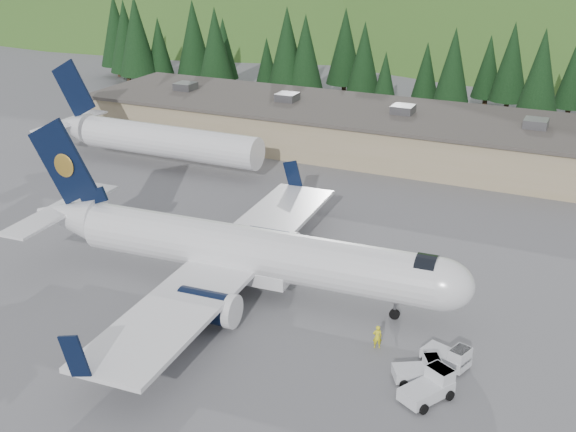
% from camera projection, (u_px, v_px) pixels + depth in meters
% --- Properties ---
extents(ground, '(600.00, 600.00, 0.00)m').
position_uv_depth(ground, '(255.00, 292.00, 54.83)').
color(ground, slate).
extents(airliner, '(36.05, 33.81, 11.97)m').
position_uv_depth(airliner, '(241.00, 252.00, 53.97)').
color(airliner, white).
rests_on(airliner, ground).
extents(second_airliner, '(27.50, 11.00, 10.05)m').
position_uv_depth(second_airliner, '(148.00, 138.00, 81.73)').
color(second_airliner, white).
rests_on(second_airliner, ground).
extents(baggage_tug_a, '(3.17, 2.70, 1.51)m').
position_uv_depth(baggage_tug_a, '(421.00, 370.00, 44.12)').
color(baggage_tug_a, silver).
rests_on(baggage_tug_a, ground).
extents(baggage_tug_b, '(3.25, 2.48, 1.57)m').
position_uv_depth(baggage_tug_b, '(450.00, 357.00, 45.42)').
color(baggage_tug_b, silver).
rests_on(baggage_tug_b, ground).
extents(baggage_tug_c, '(3.08, 3.65, 1.74)m').
position_uv_depth(baggage_tug_c, '(430.00, 386.00, 42.41)').
color(baggage_tug_c, silver).
rests_on(baggage_tug_c, ground).
extents(terminal_building, '(71.00, 17.00, 6.10)m').
position_uv_depth(terminal_building, '(362.00, 129.00, 87.65)').
color(terminal_building, '#998963').
rests_on(terminal_building, ground).
extents(ramp_worker, '(0.72, 0.63, 1.67)m').
position_uv_depth(ramp_worker, '(377.00, 337.00, 47.35)').
color(ramp_worker, yellow).
rests_on(ramp_worker, ground).
extents(tree_line, '(111.09, 17.96, 14.15)m').
position_uv_depth(tree_line, '(372.00, 56.00, 106.95)').
color(tree_line, black).
rests_on(tree_line, ground).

